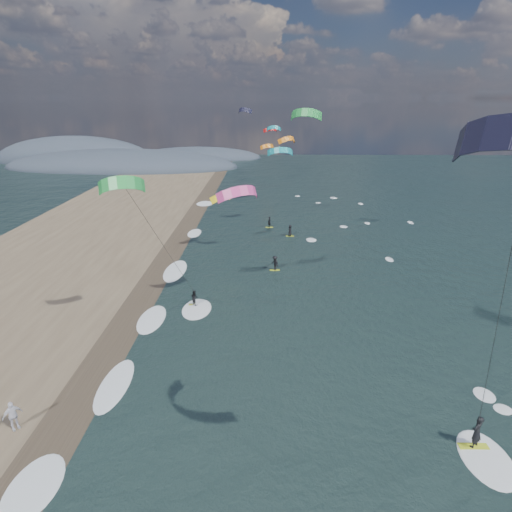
{
  "coord_description": "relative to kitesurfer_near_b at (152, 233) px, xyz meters",
  "views": [
    {
      "loc": [
        -0.3,
        -17.4,
        17.88
      ],
      "look_at": [
        -1.0,
        12.0,
        7.0
      ],
      "focal_mm": 30.0,
      "sensor_mm": 36.0,
      "label": 1
    }
  ],
  "objects": [
    {
      "name": "kitesurfer_near_b",
      "position": [
        0.0,
        0.0,
        0.0
      ],
      "size": [
        6.8,
        8.52,
        13.49
      ],
      "color": "#B8CC24",
      "rests_on": "ground"
    },
    {
      "name": "bg_kite_field",
      "position": [
        9.14,
        40.49,
        3.28
      ],
      "size": [
        12.14,
        73.6,
        10.86
      ],
      "color": "red",
      "rests_on": "ground"
    },
    {
      "name": "ground",
      "position": [
        8.99,
        -13.66,
        -8.18
      ],
      "size": [
        260.0,
        260.0,
        0.0
      ],
      "primitive_type": "plane",
      "color": "black",
      "rests_on": "ground"
    },
    {
      "name": "beach_walker",
      "position": [
        -5.65,
        -11.76,
        -7.26
      ],
      "size": [
        1.06,
        1.1,
        1.84
      ],
      "primitive_type": "imported",
      "rotation": [
        0.0,
        0.0,
        0.83
      ],
      "color": "silver",
      "rests_on": "ground"
    },
    {
      "name": "far_kitesurfers",
      "position": [
        10.31,
        19.38,
        -7.36
      ],
      "size": [
        3.94,
        17.64,
        1.68
      ],
      "color": "#B8CC24",
      "rests_on": "ground"
    },
    {
      "name": "coastal_hills",
      "position": [
        -35.86,
        94.2,
        -8.18
      ],
      "size": [
        80.0,
        41.0,
        15.0
      ],
      "color": "#3D4756",
      "rests_on": "ground"
    },
    {
      "name": "wet_sand_strip",
      "position": [
        -3.01,
        -3.66,
        -8.18
      ],
      "size": [
        3.0,
        240.0,
        0.0
      ],
      "primitive_type": "cube",
      "color": "#382D23",
      "rests_on": "ground"
    },
    {
      "name": "shoreline_surf",
      "position": [
        -1.81,
        1.09,
        -8.18
      ],
      "size": [
        2.4,
        79.4,
        0.11
      ],
      "color": "white",
      "rests_on": "ground"
    }
  ]
}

